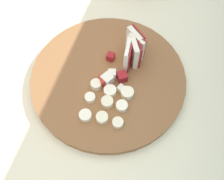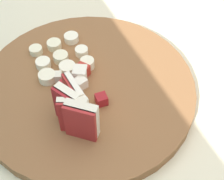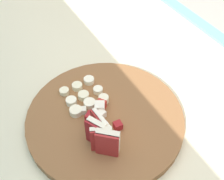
{
  "view_description": "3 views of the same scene",
  "coord_description": "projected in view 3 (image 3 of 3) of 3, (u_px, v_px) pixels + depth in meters",
  "views": [
    {
      "loc": [
        0.21,
        0.11,
        1.3
      ],
      "look_at": [
        0.0,
        0.05,
        0.89
      ],
      "focal_mm": 35.08,
      "sensor_mm": 36.0,
      "label": 1
    },
    {
      "loc": [
        -0.38,
        0.14,
        1.3
      ],
      "look_at": [
        -0.07,
        0.0,
        0.9
      ],
      "focal_mm": 54.98,
      "sensor_mm": 36.0,
      "label": 2
    },
    {
      "loc": [
        -0.37,
        0.21,
        1.37
      ],
      "look_at": [
        -0.01,
        0.0,
        0.93
      ],
      "focal_mm": 45.07,
      "sensor_mm": 36.0,
      "label": 3
    }
  ],
  "objects": [
    {
      "name": "apple_dice_pile",
      "position": [
        99.0,
        112.0,
        0.61
      ],
      "size": [
        0.09,
        0.06,
        0.02
      ],
      "color": "white",
      "rests_on": "cutting_board"
    },
    {
      "name": "cutting_board",
      "position": [
        105.0,
        118.0,
        0.62
      ],
      "size": [
        0.35,
        0.35,
        0.02
      ],
      "primitive_type": "cylinder",
      "color": "brown",
      "rests_on": "tiled_countertop"
    },
    {
      "name": "apple_wedge_fan",
      "position": [
        102.0,
        135.0,
        0.54
      ],
      "size": [
        0.09,
        0.05,
        0.06
      ],
      "color": "#A32323",
      "rests_on": "cutting_board"
    },
    {
      "name": "banana_slice_rows",
      "position": [
        84.0,
        96.0,
        0.64
      ],
      "size": [
        0.1,
        0.1,
        0.02
      ],
      "color": "#F4EAC6",
      "rests_on": "cutting_board"
    }
  ]
}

